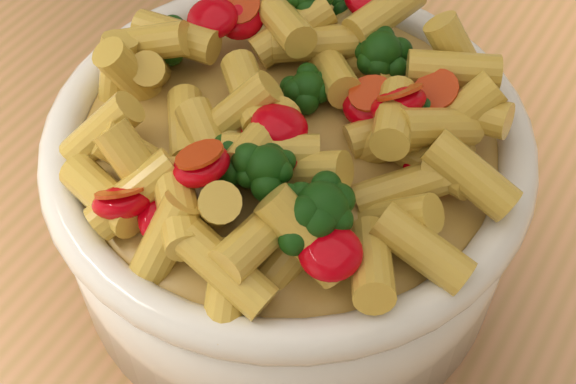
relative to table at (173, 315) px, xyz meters
The scene contains 3 objects.
table is the anchor object (origin of this frame).
serving_bowl 0.18m from the table, 27.59° to the left, with size 0.27×0.27×0.12m.
pasta_salad 0.25m from the table, 27.59° to the left, with size 0.22×0.22×0.05m.
Camera 1 is at (0.24, -0.21, 1.33)m, focal length 50.00 mm.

